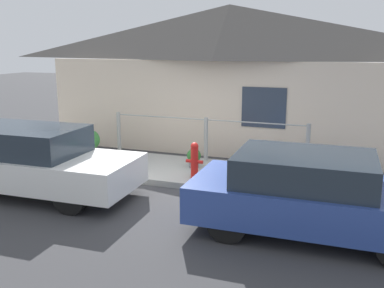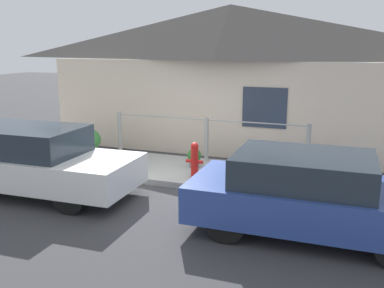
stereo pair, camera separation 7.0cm
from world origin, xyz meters
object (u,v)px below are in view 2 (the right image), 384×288
car_left (30,160)px  fire_hydrant (195,159)px  car_right (310,194)px  potted_plant_near_hydrant (194,157)px  potted_plant_by_fence (91,141)px

car_left → fire_hydrant: 3.31m
car_left → car_right: (5.37, 0.00, -0.03)m
car_right → potted_plant_near_hydrant: 3.69m
potted_plant_near_hydrant → car_left: bearing=-137.1°
fire_hydrant → car_left: bearing=-150.0°
car_right → potted_plant_by_fence: bearing=155.2°
fire_hydrant → potted_plant_near_hydrant: (-0.28, 0.74, -0.16)m
car_right → potted_plant_by_fence: car_right is taller
car_left → potted_plant_by_fence: car_left is taller
potted_plant_by_fence → fire_hydrant: bearing=-15.4°
potted_plant_near_hydrant → potted_plant_by_fence: bearing=177.5°
fire_hydrant → potted_plant_by_fence: size_ratio=1.16×
car_right → fire_hydrant: bearing=145.8°
car_left → fire_hydrant: car_left is taller
car_right → potted_plant_near_hydrant: bearing=138.6°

